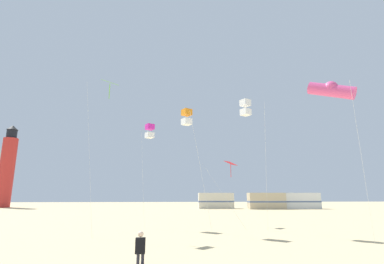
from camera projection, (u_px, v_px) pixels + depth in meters
name	position (u px, v px, depth m)	size (l,w,h in m)	color
kite_flyer_standing	(140.00, 247.00, 9.95)	(0.35, 0.51, 1.16)	black
kite_tube_rainbow	(331.00, 90.00, 15.95)	(2.66, 2.58, 8.82)	silver
kite_box_orange	(187.00, 117.00, 20.58)	(2.15, 2.15, 8.45)	silver
kite_diamond_scarlet	(230.00, 165.00, 24.11)	(3.13, 3.13, 5.24)	silver
kite_diamond_lime	(109.00, 88.00, 19.74)	(2.20, 2.20, 10.25)	silver
kite_box_white	(246.00, 108.00, 20.62)	(1.88, 2.37, 9.13)	silver
kite_box_magenta	(150.00, 131.00, 23.46)	(1.11, 1.11, 8.09)	silver
lighthouse_distant	(7.00, 168.00, 58.48)	(2.80, 2.80, 16.80)	red
rv_van_cream	(216.00, 201.00, 52.86)	(6.52, 2.57, 2.80)	beige
rv_van_tan	(266.00, 201.00, 50.73)	(6.53, 2.61, 2.80)	#C6B28C
rv_van_white	(301.00, 201.00, 51.65)	(6.46, 2.40, 2.80)	white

